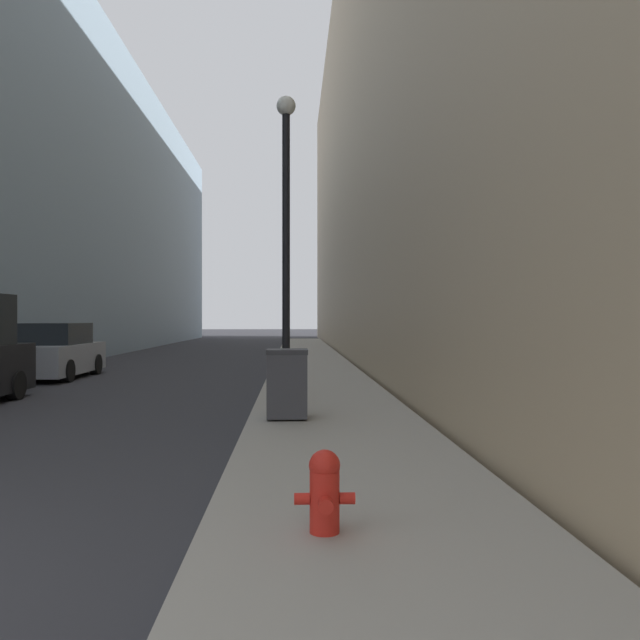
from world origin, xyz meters
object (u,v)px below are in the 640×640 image
Objects in this scene: fire_hydrant at (325,489)px; parked_sedan_near at (55,353)px; lamppost at (286,232)px; trash_bin at (287,383)px.

fire_hydrant is 0.15× the size of parked_sedan_near.
lamppost is 1.45× the size of parked_sedan_near.
lamppost is at bearing 92.98° from fire_hydrant.
parked_sedan_near is at bearing 129.16° from trash_bin.
parked_sedan_near is at bearing 136.60° from lamppost.
lamppost is at bearing -43.40° from parked_sedan_near.
trash_bin is 11.13m from parked_sedan_near.
trash_bin reaches higher than fire_hydrant.
lamppost is 10.00m from parked_sedan_near.
parked_sedan_near is (-6.98, 6.60, -2.75)m from lamppost.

